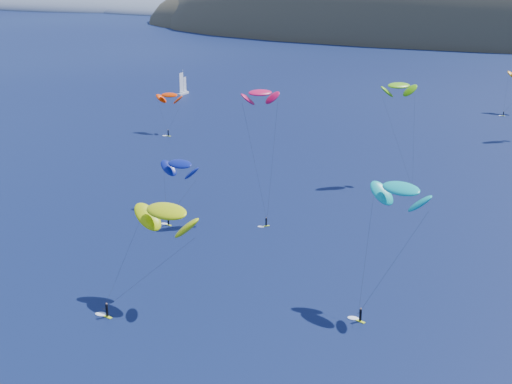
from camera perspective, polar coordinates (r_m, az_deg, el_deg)
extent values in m
ellipsoid|color=#3D3526|center=(655.14, 5.62, 12.58)|extent=(340.00, 240.00, 120.00)
ellipsoid|color=slate|center=(953.55, -11.93, 14.05)|extent=(400.00, 240.00, 60.00)
ellipsoid|color=slate|center=(849.04, -5.27, 14.02)|extent=(240.00, 180.00, 44.00)
cube|color=silver|center=(290.23, -5.87, 7.84)|extent=(2.17, 6.90, 0.82)
cylinder|color=silver|center=(289.86, -5.86, 8.78)|extent=(0.13, 0.13, 9.54)
cube|color=#D7F51B|center=(217.73, -7.03, 4.46)|extent=(1.52, 0.46, 0.08)
cylinder|color=black|center=(217.52, -7.04, 4.71)|extent=(0.36, 0.36, 1.62)
sphere|color=#8C6047|center=(217.31, -7.04, 4.95)|extent=(0.27, 0.27, 0.27)
ellipsoid|color=#FF3600|center=(221.87, -6.95, 7.71)|extent=(8.36, 3.97, 4.64)
cube|color=#D7F51B|center=(108.04, -11.81, -9.74)|extent=(1.73, 0.91, 0.09)
cylinder|color=black|center=(107.57, -11.85, -9.25)|extent=(0.39, 0.39, 1.77)
sphere|color=#8C6047|center=(107.12, -11.88, -8.76)|extent=(0.30, 0.30, 0.30)
ellipsoid|color=#C8DF09|center=(107.18, -7.19, -1.53)|extent=(12.67, 8.36, 6.49)
cube|color=#D7F51B|center=(164.03, 12.29, -0.19)|extent=(1.58, 1.39, 0.09)
cylinder|color=black|center=(163.72, 12.32, 0.16)|extent=(0.39, 0.39, 1.76)
sphere|color=#8C6047|center=(163.43, 12.34, 0.50)|extent=(0.29, 0.29, 0.29)
ellipsoid|color=#67C30F|center=(169.37, 11.37, 8.35)|extent=(9.16, 8.42, 4.76)
cube|color=#D7F51B|center=(105.68, 8.33, -10.19)|extent=(1.63, 1.10, 0.09)
cylinder|color=black|center=(105.22, 8.36, -9.71)|extent=(0.37, 0.37, 1.70)
sphere|color=#8C6047|center=(104.77, 8.38, -9.23)|extent=(0.29, 0.29, 0.29)
ellipsoid|color=#0BB5A8|center=(105.05, 11.53, 0.27)|extent=(10.71, 8.26, 5.42)
cube|color=#D7F51B|center=(140.91, 0.82, -2.74)|extent=(1.29, 1.22, 0.08)
cylinder|color=black|center=(140.61, 0.82, -2.41)|extent=(0.32, 0.32, 1.48)
sphere|color=#8C6047|center=(140.32, 0.82, -2.08)|extent=(0.25, 0.25, 0.25)
ellipsoid|color=#D40E46|center=(140.28, 0.34, 7.95)|extent=(7.88, 7.61, 4.18)
cube|color=#D7F51B|center=(142.50, -7.01, -2.63)|extent=(1.50, 0.80, 0.08)
cylinder|color=black|center=(142.19, -7.03, -2.29)|extent=(0.34, 0.34, 1.54)
sphere|color=#8C6047|center=(141.89, -7.04, -1.95)|extent=(0.26, 0.26, 0.26)
ellipsoid|color=navy|center=(148.58, -6.11, 2.25)|extent=(10.30, 6.83, 5.28)
cube|color=#D7F51B|center=(260.32, 19.17, 5.77)|extent=(1.26, 0.43, 0.07)
cylinder|color=black|center=(260.17, 19.18, 5.94)|extent=(0.29, 0.29, 1.33)
sphere|color=#8C6047|center=(260.03, 19.20, 6.11)|extent=(0.22, 0.22, 0.22)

